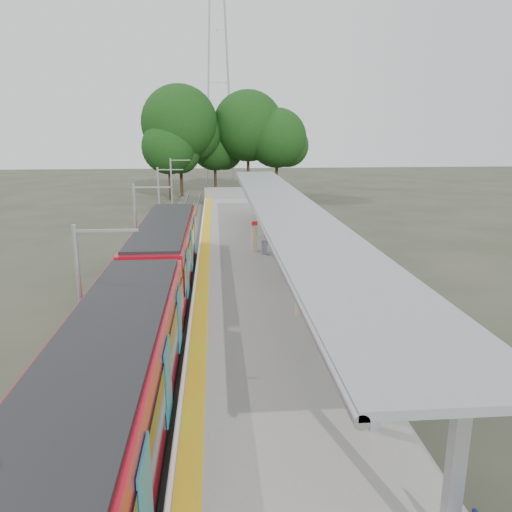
# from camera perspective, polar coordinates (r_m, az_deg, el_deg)

# --- Properties ---
(trackbed) EXTENTS (3.00, 70.00, 0.24)m
(trackbed) POSITION_cam_1_polar(r_m,az_deg,el_deg) (30.04, -9.57, -1.68)
(trackbed) COLOR #59544C
(trackbed) RESTS_ON ground
(platform) EXTENTS (6.00, 50.00, 1.00)m
(platform) POSITION_cam_1_polar(r_m,az_deg,el_deg) (29.88, -0.98, -0.81)
(platform) COLOR gray
(platform) RESTS_ON ground
(tactile_strip) EXTENTS (0.60, 50.00, 0.02)m
(tactile_strip) POSITION_cam_1_polar(r_m,az_deg,el_deg) (29.70, -5.89, 0.05)
(tactile_strip) COLOR gold
(tactile_strip) RESTS_ON platform
(end_fence) EXTENTS (6.00, 0.10, 1.20)m
(end_fence) POSITION_cam_1_polar(r_m,az_deg,el_deg) (54.18, -2.72, 7.24)
(end_fence) COLOR #9EA0A5
(end_fence) RESTS_ON platform
(train) EXTENTS (2.74, 27.60, 3.62)m
(train) POSITION_cam_1_polar(r_m,az_deg,el_deg) (19.88, -12.13, -4.36)
(train) COLOR black
(train) RESTS_ON ground
(canopy) EXTENTS (3.27, 38.00, 3.66)m
(canopy) POSITION_cam_1_polar(r_m,az_deg,el_deg) (25.54, 3.16, 5.06)
(canopy) COLOR #9EA0A5
(canopy) RESTS_ON platform
(pylon) EXTENTS (8.00, 4.00, 38.00)m
(pylon) POSITION_cam_1_polar(r_m,az_deg,el_deg) (82.48, -4.38, 21.79)
(pylon) COLOR #9EA0A5
(pylon) RESTS_ON ground
(tree_cluster) EXTENTS (19.93, 11.24, 13.45)m
(tree_cluster) POSITION_cam_1_polar(r_m,az_deg,el_deg) (62.60, -4.23, 14.00)
(tree_cluster) COLOR #382316
(tree_cluster) RESTS_ON ground
(catenary_masts) EXTENTS (2.08, 48.16, 5.40)m
(catenary_masts) POSITION_cam_1_polar(r_m,az_deg,el_deg) (28.64, -13.39, 3.09)
(catenary_masts) COLOR #9EA0A5
(catenary_masts) RESTS_ON ground
(bench_mid) EXTENTS (0.60, 1.55, 1.04)m
(bench_mid) POSITION_cam_1_polar(r_m,az_deg,el_deg) (25.04, 5.75, -1.41)
(bench_mid) COLOR #0F1E4C
(bench_mid) RESTS_ON platform
(bench_far) EXTENTS (0.95, 1.54, 1.01)m
(bench_far) POSITION_cam_1_polar(r_m,az_deg,el_deg) (34.33, 2.01, 2.96)
(bench_far) COLOR #0F1E4C
(bench_far) RESTS_ON platform
(info_pillar_near) EXTENTS (0.41, 0.41, 1.81)m
(info_pillar_near) POSITION_cam_1_polar(r_m,az_deg,el_deg) (20.16, 5.13, -4.62)
(info_pillar_near) COLOR beige
(info_pillar_near) RESTS_ON platform
(info_pillar_far) EXTENTS (0.42, 0.42, 1.85)m
(info_pillar_far) POSITION_cam_1_polar(r_m,az_deg,el_deg) (30.57, -0.16, 2.06)
(info_pillar_far) COLOR beige
(info_pillar_far) RESTS_ON platform
(litter_bin) EXTENTS (0.47, 0.47, 0.83)m
(litter_bin) POSITION_cam_1_polar(r_m,az_deg,el_deg) (29.78, 1.01, 0.96)
(litter_bin) COLOR #9EA0A5
(litter_bin) RESTS_ON platform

